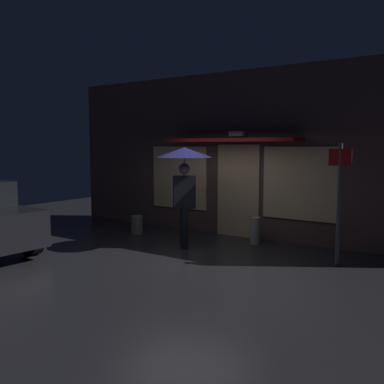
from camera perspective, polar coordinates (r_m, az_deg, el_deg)
ground_plane at (r=8.67m, az=-0.86°, el=-8.34°), size 18.00×18.00×0.00m
building_facade at (r=10.40m, az=6.57°, el=4.88°), size 10.15×1.00×3.92m
person_with_umbrella at (r=9.06m, az=-1.04°, el=3.30°), size 1.18×1.18×2.13m
street_sign_post at (r=8.11m, az=18.87°, el=-0.59°), size 0.40×0.07×2.21m
sidewalk_bollard at (r=9.67m, az=8.37°, el=-5.07°), size 0.21×0.21×0.60m
sidewalk_bollard_2 at (r=10.76m, az=-7.34°, el=-4.32°), size 0.29×0.29×0.45m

